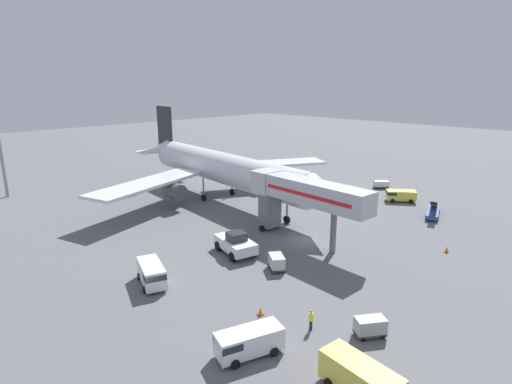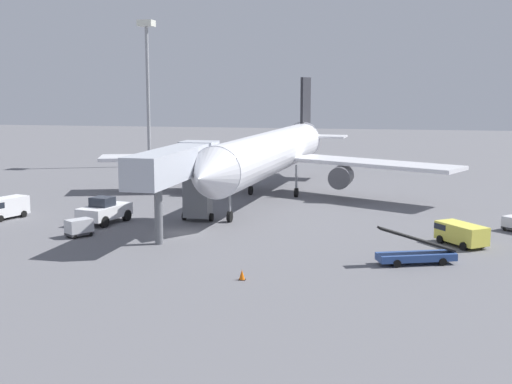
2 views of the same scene
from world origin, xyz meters
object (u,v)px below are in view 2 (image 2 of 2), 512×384
airplane_at_gate (272,153)px  jet_bridge (179,168)px  belt_loader_truck (416,254)px  service_van_near_left (4,207)px  safety_cone_bravo (242,275)px  pushback_tug (104,211)px  baggage_cart_outer_right (79,227)px  service_van_mid_right (460,233)px  apron_light_mast (147,64)px

airplane_at_gate → jet_bridge: 21.72m
belt_loader_truck → service_van_near_left: (-40.25, 10.38, 0.47)m
service_van_near_left → safety_cone_bravo: size_ratio=6.89×
pushback_tug → safety_cone_bravo: bearing=-44.3°
service_van_near_left → baggage_cart_outer_right: 12.64m
service_van_near_left → safety_cone_bravo: 32.90m
belt_loader_truck → baggage_cart_outer_right: belt_loader_truck is taller
pushback_tug → belt_loader_truck: size_ratio=0.99×
service_van_near_left → service_van_mid_right: size_ratio=1.04×
belt_loader_truck → apron_light_mast: apron_light_mast is taller
service_van_near_left → apron_light_mast: apron_light_mast is taller
service_van_near_left → apron_light_mast: bearing=90.7°
pushback_tug → service_van_mid_right: size_ratio=1.25×
baggage_cart_outer_right → pushback_tug: bearing=91.9°
safety_cone_bravo → pushback_tug: bearing=135.7°
airplane_at_gate → belt_loader_truck: bearing=-61.2°
service_van_mid_right → baggage_cart_outer_right: 33.29m
baggage_cart_outer_right → belt_loader_truck: bearing=-8.1°
safety_cone_bravo → baggage_cart_outer_right: bearing=147.8°
pushback_tug → baggage_cart_outer_right: 6.14m
service_van_near_left → safety_cone_bravo: (28.14, -17.03, -0.85)m
service_van_mid_right → safety_cone_bravo: (-16.01, -13.72, -0.70)m
belt_loader_truck → airplane_at_gate: bearing=118.8°
safety_cone_bravo → belt_loader_truck: bearing=28.8°
safety_cone_bravo → jet_bridge: bearing=121.6°
jet_bridge → baggage_cart_outer_right: size_ratio=6.52×
service_van_near_left → pushback_tug: bearing=-0.5°
airplane_at_gate → baggage_cart_outer_right: bearing=-118.3°
safety_cone_bravo → apron_light_mast: bearing=114.7°
safety_cone_bravo → apron_light_mast: (-28.68, 62.41, 16.20)m
belt_loader_truck → service_van_mid_right: belt_loader_truck is taller
jet_bridge → service_van_mid_right: size_ratio=3.49×
airplane_at_gate → baggage_cart_outer_right: 28.55m
baggage_cart_outer_right → service_van_mid_right: bearing=5.0°
airplane_at_gate → apron_light_mast: apron_light_mast is taller
baggage_cart_outer_right → apron_light_mast: apron_light_mast is taller
service_van_near_left → airplane_at_gate: bearing=37.4°
jet_bridge → service_van_mid_right: bearing=-1.9°
belt_loader_truck → apron_light_mast: 70.88m
service_van_mid_right → safety_cone_bravo: 21.10m
airplane_at_gate → service_van_near_left: 30.92m
jet_bridge → apron_light_mast: bearing=112.4°
pushback_tug → airplane_at_gate: bearing=54.1°
belt_loader_truck → service_van_mid_right: 8.08m
apron_light_mast → service_van_mid_right: bearing=-47.5°
apron_light_mast → airplane_at_gate: bearing=-47.1°
service_van_near_left → belt_loader_truck: bearing=-14.5°
service_van_mid_right → baggage_cart_outer_right: (-33.16, -2.92, -0.19)m
apron_light_mast → pushback_tug: bearing=-76.0°
pushback_tug → baggage_cart_outer_right: (0.20, -6.13, -0.36)m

